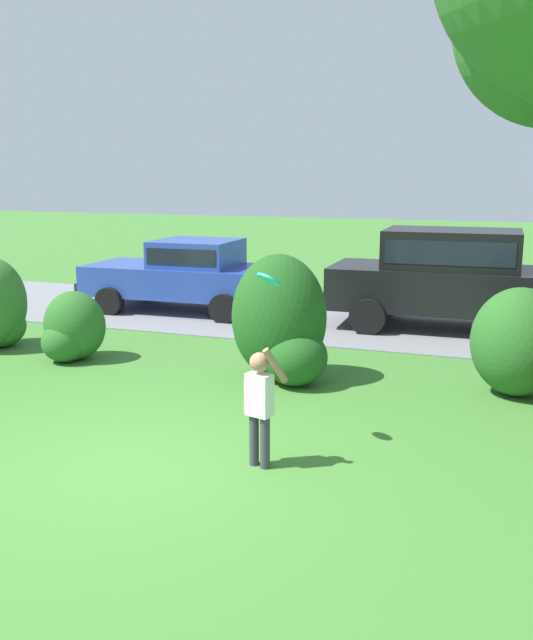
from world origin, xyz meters
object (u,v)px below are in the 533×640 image
(child_thrower, at_px, (260,400))
(parked_suv, at_px, (451,274))
(frisbee, at_px, (269,280))
(parked_sedan, at_px, (188,273))

(child_thrower, bearing_deg, parked_suv, 80.69)
(child_thrower, xyz_separation_m, frisbee, (-0.10, 0.57, 1.14))
(parked_sedan, height_order, parked_suv, parked_suv)
(parked_suv, relative_size, frisbee, 15.18)
(parked_sedan, height_order, child_thrower, parked_sedan)
(parked_suv, bearing_deg, child_thrower, -99.31)
(parked_sedan, distance_m, child_thrower, 8.44)
(parked_sedan, bearing_deg, frisbee, -57.68)
(child_thrower, height_order, frisbee, frisbee)
(parked_suv, relative_size, child_thrower, 3.68)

